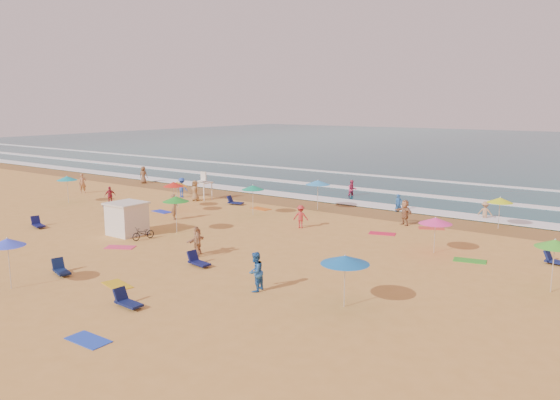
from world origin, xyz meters
The scene contains 12 objects.
ground centered at (0.00, 0.00, 0.00)m, with size 220.00×220.00×0.00m, color gold.
ocean centered at (0.00, 84.00, 0.00)m, with size 220.00×140.00×0.18m, color #0C4756.
wet_sand centered at (0.00, 12.50, 0.01)m, with size 220.00×220.00×0.00m, color olive.
surf_foam centered at (0.00, 21.32, 0.10)m, with size 200.00×18.70×0.05m.
cabana centered at (-2.97, -3.35, 1.00)m, with size 2.00×2.00×2.00m, color white.
cabana_roof centered at (-2.97, -3.35, 2.06)m, with size 2.20×2.20×0.12m, color silver.
bicycle centered at (-1.07, -3.65, 0.40)m, with size 0.54×1.54×0.81m, color black.
lifeguard_stand centered at (-7.94, 9.01, 1.05)m, with size 1.20×1.20×2.10m, color white, non-canonical shape.
beach_umbrellas centered at (3.14, 0.56, 2.12)m, with size 44.27×30.10×0.76m.
loungers centered at (5.72, -2.76, 0.17)m, with size 43.97×21.24×0.34m.
towels centered at (0.50, -1.78, 0.01)m, with size 43.21×25.77×0.03m.
beachgoers centered at (-2.30, 4.84, 0.82)m, with size 39.70×27.20×2.14m.
Camera 1 is at (25.31, -25.60, 8.43)m, focal length 35.00 mm.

